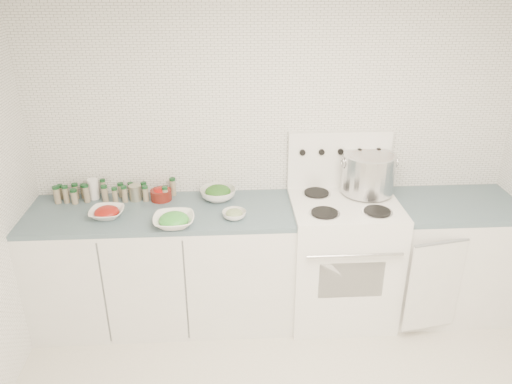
# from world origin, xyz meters

# --- Properties ---
(room_walls) EXTENTS (3.54, 3.04, 2.52)m
(room_walls) POSITION_xyz_m (0.00, 0.00, 1.56)
(room_walls) COLOR white
(room_walls) RESTS_ON ground
(counter_left) EXTENTS (1.85, 0.62, 0.90)m
(counter_left) POSITION_xyz_m (-0.82, 1.19, 0.45)
(counter_left) COLOR white
(counter_left) RESTS_ON ground
(stove) EXTENTS (0.76, 0.70, 1.36)m
(stove) POSITION_xyz_m (0.48, 1.19, 0.50)
(stove) COLOR white
(stove) RESTS_ON ground
(counter_right) EXTENTS (0.89, 0.70, 0.90)m
(counter_right) POSITION_xyz_m (1.30, 1.19, 0.45)
(counter_right) COLOR white
(counter_right) RESTS_ON ground
(stock_pot) EXTENTS (0.40, 0.37, 0.29)m
(stock_pot) POSITION_xyz_m (0.67, 1.33, 1.10)
(stock_pot) COLOR silver
(stock_pot) RESTS_ON stove
(bowl_tomato) EXTENTS (0.24, 0.24, 0.08)m
(bowl_tomato) POSITION_xyz_m (-1.17, 1.12, 0.93)
(bowl_tomato) COLOR white
(bowl_tomato) RESTS_ON counter_left
(bowl_snowpea) EXTENTS (0.28, 0.28, 0.09)m
(bowl_snowpea) POSITION_xyz_m (-0.70, 0.97, 0.94)
(bowl_snowpea) COLOR white
(bowl_snowpea) RESTS_ON counter_left
(bowl_broccoli) EXTENTS (0.34, 0.34, 0.10)m
(bowl_broccoli) POSITION_xyz_m (-0.42, 1.36, 0.95)
(bowl_broccoli) COLOR white
(bowl_broccoli) RESTS_ON counter_left
(bowl_zucchini) EXTENTS (0.18, 0.18, 0.06)m
(bowl_zucchini) POSITION_xyz_m (-0.31, 1.05, 0.93)
(bowl_zucchini) COLOR white
(bowl_zucchini) RESTS_ON counter_left
(bowl_pepper) EXTENTS (0.15, 0.15, 0.09)m
(bowl_pepper) POSITION_xyz_m (-0.83, 1.37, 0.95)
(bowl_pepper) COLOR #5F1710
(bowl_pepper) RESTS_ON counter_left
(salt_canister) EXTENTS (0.08, 0.08, 0.15)m
(salt_canister) POSITION_xyz_m (-1.32, 1.42, 0.98)
(salt_canister) COLOR white
(salt_canister) RESTS_ON counter_left
(tin_can) EXTENTS (0.09, 0.09, 0.11)m
(tin_can) POSITION_xyz_m (-1.02, 1.38, 0.96)
(tin_can) COLOR #9F9C87
(tin_can) RESTS_ON counter_left
(spice_cluster) EXTENTS (0.86, 0.15, 0.14)m
(spice_cluster) POSITION_xyz_m (-1.23, 1.39, 0.96)
(spice_cluster) COLOR gray
(spice_cluster) RESTS_ON counter_left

